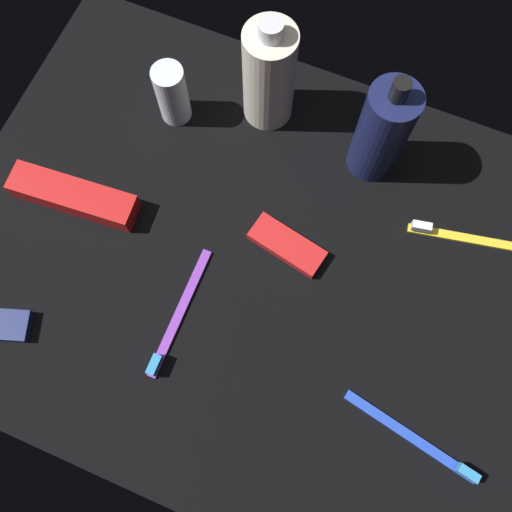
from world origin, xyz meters
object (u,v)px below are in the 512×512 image
Objects in this scene: lotion_bottle at (382,132)px; toothbrush_yellow at (467,237)px; toothbrush_blue at (418,441)px; deodorant_stick at (172,94)px; toothbrush_purple at (176,319)px; toothpaste_box_red at (74,196)px; bodywash_bottle at (269,75)px; snack_bar_red at (287,245)px.

lotion_bottle is 18.61cm from toothbrush_yellow.
toothbrush_yellow is 27.65cm from toothbrush_blue.
lotion_bottle is 1.92× the size of deodorant_stick.
lotion_bottle is 35.95cm from toothbrush_purple.
bodywash_bottle is at bearing -133.49° from toothpaste_box_red.
snack_bar_red is (-29.48, -4.89, -0.85)cm from toothpaste_box_red.
bodywash_bottle reaches higher than deodorant_stick.
toothpaste_box_red is at bearing 31.08° from lotion_bottle.
bodywash_bottle reaches higher than snack_bar_red.
bodywash_bottle is 1.02× the size of toothbrush_yellow.
toothbrush_blue is (-46.48, 30.24, -4.26)cm from deodorant_stick.
snack_bar_red is at bearing 119.06° from bodywash_bottle.
toothbrush_purple is (15.74, 31.44, -7.51)cm from lotion_bottle.
toothbrush_yellow is 1.02× the size of toothpaste_box_red.
snack_bar_red is (-9.54, -14.83, 0.14)cm from toothbrush_purple.
toothbrush_purple is 1.01× the size of toothbrush_blue.
toothpaste_box_red is at bearing 51.13° from bodywash_bottle.
toothbrush_yellow is at bearing 165.60° from bodywash_bottle.
lotion_bottle is 1.80× the size of snack_bar_red.
lotion_bottle is 1.03× the size of bodywash_bottle.
toothpaste_box_red is (6.93, 17.96, -3.27)cm from deodorant_stick.
toothbrush_blue is at bearing 93.87° from toothbrush_yellow.
toothpaste_box_red is at bearing 20.89° from snack_bar_red.
lotion_bottle is at bearing 172.64° from bodywash_bottle.
toothbrush_blue is at bearing 146.95° from deodorant_stick.
toothpaste_box_red is (35.67, 21.50, -6.51)cm from lotion_bottle.
lotion_bottle reaches higher than snack_bar_red.
lotion_bottle is at bearing -62.30° from toothbrush_blue.
lotion_bottle reaches higher than toothpaste_box_red.
toothbrush_purple is (-0.88, 33.59, -7.65)cm from bodywash_bottle.
bodywash_bottle is at bearing -46.29° from toothbrush_blue.
lotion_bottle is 1.04× the size of toothbrush_blue.
toothbrush_purple is at bearing 91.49° from bodywash_bottle.
lotion_bottle is 29.14cm from deodorant_stick.
toothpaste_box_red reaches higher than toothbrush_blue.
toothpaste_box_red is (53.40, -12.28, 0.99)cm from toothbrush_blue.
toothbrush_yellow is (-32.48, 8.34, -7.65)cm from bodywash_bottle.
snack_bar_red is (-22.55, 13.06, -4.12)cm from deodorant_stick.
bodywash_bottle is 50.29cm from toothbrush_blue.
deodorant_stick reaches higher than toothbrush_purple.
bodywash_bottle reaches higher than toothbrush_blue.
toothbrush_yellow is at bearing -168.09° from toothpaste_box_red.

